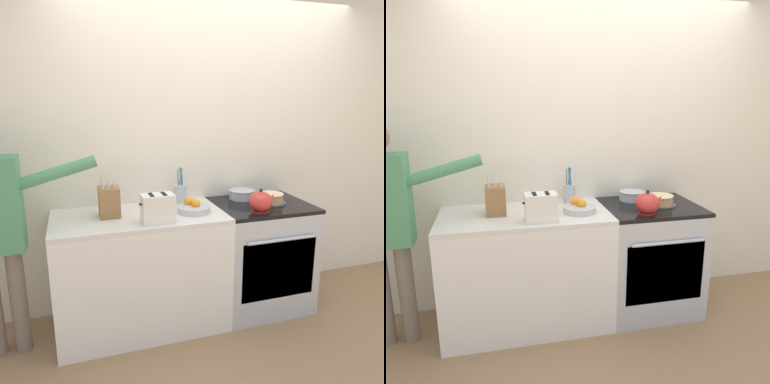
{
  "view_description": "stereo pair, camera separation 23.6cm",
  "coord_description": "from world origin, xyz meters",
  "views": [
    {
      "loc": [
        -1.12,
        -2.28,
        1.73
      ],
      "look_at": [
        -0.29,
        0.29,
        1.04
      ],
      "focal_mm": 35.0,
      "sensor_mm": 36.0,
      "label": 1
    },
    {
      "loc": [
        -0.9,
        -2.35,
        1.73
      ],
      "look_at": [
        -0.29,
        0.29,
        1.04
      ],
      "focal_mm": 35.0,
      "sensor_mm": 36.0,
      "label": 2
    }
  ],
  "objects": [
    {
      "name": "tea_kettle",
      "position": [
        0.2,
        0.13,
        0.97
      ],
      "size": [
        0.22,
        0.18,
        0.18
      ],
      "color": "red",
      "rests_on": "stove_range"
    },
    {
      "name": "fruit_bowl",
      "position": [
        -0.28,
        0.27,
        0.93
      ],
      "size": [
        0.25,
        0.25,
        0.1
      ],
      "color": "#B7BABF",
      "rests_on": "counter_cabinet"
    },
    {
      "name": "wall_back",
      "position": [
        0.0,
        0.67,
        1.3
      ],
      "size": [
        8.0,
        0.04,
        2.6
      ],
      "color": "silver",
      "rests_on": "ground_plane"
    },
    {
      "name": "toaster",
      "position": [
        -0.59,
        0.12,
        0.99
      ],
      "size": [
        0.24,
        0.14,
        0.2
      ],
      "color": "silver",
      "rests_on": "counter_cabinet"
    },
    {
      "name": "knife_block",
      "position": [
        -0.9,
        0.36,
        1.0
      ],
      "size": [
        0.14,
        0.18,
        0.3
      ],
      "color": "olive",
      "rests_on": "counter_cabinet"
    },
    {
      "name": "mixing_bowl",
      "position": [
        0.22,
        0.5,
        0.93
      ],
      "size": [
        0.23,
        0.23,
        0.08
      ],
      "color": "#B7BABF",
      "rests_on": "stove_range"
    },
    {
      "name": "stove_range",
      "position": [
        0.31,
        0.32,
        0.45
      ],
      "size": [
        0.75,
        0.68,
        0.89
      ],
      "color": "#B7BABF",
      "rests_on": "ground_plane"
    },
    {
      "name": "ground_plane",
      "position": [
        0.0,
        0.0,
        0.0
      ],
      "size": [
        16.0,
        16.0,
        0.0
      ],
      "primitive_type": "plane",
      "color": "#93704C"
    },
    {
      "name": "layer_cake",
      "position": [
        0.39,
        0.31,
        0.93
      ],
      "size": [
        0.25,
        0.25,
        0.08
      ],
      "color": "#4C4C51",
      "rests_on": "stove_range"
    },
    {
      "name": "utensil_crock",
      "position": [
        -0.31,
        0.54,
        0.98
      ],
      "size": [
        0.1,
        0.1,
        0.3
      ],
      "color": "#B7BABF",
      "rests_on": "counter_cabinet"
    },
    {
      "name": "counter_cabinet",
      "position": [
        -0.69,
        0.33,
        0.45
      ],
      "size": [
        1.25,
        0.65,
        0.89
      ],
      "color": "white",
      "rests_on": "ground_plane"
    }
  ]
}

